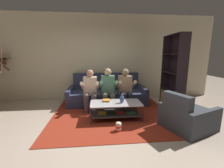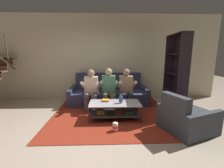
{
  "view_description": "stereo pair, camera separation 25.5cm",
  "coord_description": "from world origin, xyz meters",
  "px_view_note": "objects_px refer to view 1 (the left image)",
  "views": [
    {
      "loc": [
        0.04,
        -2.87,
        1.58
      ],
      "look_at": [
        0.42,
        1.0,
        0.8
      ],
      "focal_mm": 24.0,
      "sensor_mm": 36.0,
      "label": 1
    },
    {
      "loc": [
        0.29,
        -2.89,
        1.58
      ],
      "look_at": [
        0.42,
        1.0,
        0.8
      ],
      "focal_mm": 24.0,
      "sensor_mm": 36.0,
      "label": 2
    }
  ],
  "objects_px": {
    "couch": "(107,94)",
    "person_seated_left": "(90,89)",
    "coffee_table": "(116,108)",
    "popcorn_tub": "(118,127)",
    "person_seated_right": "(126,88)",
    "armchair": "(187,117)",
    "bookshelf": "(173,79)",
    "vase": "(122,99)",
    "book_stack": "(106,100)",
    "person_seated_middle": "(108,88)"
  },
  "relations": [
    {
      "from": "couch",
      "to": "person_seated_left",
      "type": "distance_m",
      "value": 0.85
    },
    {
      "from": "person_seated_left",
      "to": "coffee_table",
      "type": "bearing_deg",
      "value": -47.38
    },
    {
      "from": "coffee_table",
      "to": "popcorn_tub",
      "type": "xyz_separation_m",
      "value": [
        -0.02,
        -0.62,
        -0.17
      ]
    },
    {
      "from": "person_seated_right",
      "to": "armchair",
      "type": "bearing_deg",
      "value": -51.46
    },
    {
      "from": "bookshelf",
      "to": "armchair",
      "type": "distance_m",
      "value": 1.46
    },
    {
      "from": "vase",
      "to": "popcorn_tub",
      "type": "xyz_separation_m",
      "value": [
        -0.17,
        -0.6,
        -0.42
      ]
    },
    {
      "from": "person_seated_left",
      "to": "person_seated_right",
      "type": "bearing_deg",
      "value": 0.08
    },
    {
      "from": "coffee_table",
      "to": "vase",
      "type": "height_order",
      "value": "vase"
    },
    {
      "from": "person_seated_left",
      "to": "vase",
      "type": "xyz_separation_m",
      "value": [
        0.79,
        -0.72,
        -0.1
      ]
    },
    {
      "from": "bookshelf",
      "to": "popcorn_tub",
      "type": "distance_m",
      "value": 2.32
    },
    {
      "from": "couch",
      "to": "coffee_table",
      "type": "relative_size",
      "value": 1.99
    },
    {
      "from": "armchair",
      "to": "popcorn_tub",
      "type": "height_order",
      "value": "armchair"
    },
    {
      "from": "person_seated_left",
      "to": "popcorn_tub",
      "type": "bearing_deg",
      "value": -64.7
    },
    {
      "from": "person_seated_left",
      "to": "armchair",
      "type": "relative_size",
      "value": 0.99
    },
    {
      "from": "book_stack",
      "to": "popcorn_tub",
      "type": "xyz_separation_m",
      "value": [
        0.2,
        -0.76,
        -0.33
      ]
    },
    {
      "from": "person_seated_middle",
      "to": "popcorn_tub",
      "type": "height_order",
      "value": "person_seated_middle"
    },
    {
      "from": "couch",
      "to": "book_stack",
      "type": "height_order",
      "value": "couch"
    },
    {
      "from": "person_seated_right",
      "to": "coffee_table",
      "type": "bearing_deg",
      "value": -118.31
    },
    {
      "from": "person_seated_middle",
      "to": "vase",
      "type": "distance_m",
      "value": 0.78
    },
    {
      "from": "person_seated_left",
      "to": "book_stack",
      "type": "relative_size",
      "value": 5.74
    },
    {
      "from": "person_seated_left",
      "to": "bookshelf",
      "type": "distance_m",
      "value": 2.42
    },
    {
      "from": "bookshelf",
      "to": "person_seated_left",
      "type": "bearing_deg",
      "value": 178.7
    },
    {
      "from": "couch",
      "to": "popcorn_tub",
      "type": "bearing_deg",
      "value": -86.57
    },
    {
      "from": "bookshelf",
      "to": "coffee_table",
      "type": "bearing_deg",
      "value": -159.93
    },
    {
      "from": "person_seated_right",
      "to": "bookshelf",
      "type": "bearing_deg",
      "value": -2.31
    },
    {
      "from": "armchair",
      "to": "popcorn_tub",
      "type": "relative_size",
      "value": 5.86
    },
    {
      "from": "person_seated_right",
      "to": "couch",
      "type": "bearing_deg",
      "value": 130.62
    },
    {
      "from": "person_seated_left",
      "to": "coffee_table",
      "type": "distance_m",
      "value": 1.01
    },
    {
      "from": "couch",
      "to": "armchair",
      "type": "height_order",
      "value": "couch"
    },
    {
      "from": "bookshelf",
      "to": "armchair",
      "type": "relative_size",
      "value": 1.81
    },
    {
      "from": "coffee_table",
      "to": "book_stack",
      "type": "height_order",
      "value": "book_stack"
    },
    {
      "from": "couch",
      "to": "vase",
      "type": "height_order",
      "value": "couch"
    },
    {
      "from": "person_seated_left",
      "to": "armchair",
      "type": "bearing_deg",
      "value": -32.72
    },
    {
      "from": "couch",
      "to": "person_seated_right",
      "type": "distance_m",
      "value": 0.85
    },
    {
      "from": "coffee_table",
      "to": "bookshelf",
      "type": "relative_size",
      "value": 0.59
    },
    {
      "from": "popcorn_tub",
      "to": "person_seated_middle",
      "type": "bearing_deg",
      "value": 94.96
    },
    {
      "from": "person_seated_left",
      "to": "person_seated_right",
      "type": "xyz_separation_m",
      "value": [
        1.02,
        0.0,
        0.01
      ]
    },
    {
      "from": "vase",
      "to": "book_stack",
      "type": "xyz_separation_m",
      "value": [
        -0.37,
        0.16,
        -0.08
      ]
    },
    {
      "from": "popcorn_tub",
      "to": "book_stack",
      "type": "bearing_deg",
      "value": 104.94
    },
    {
      "from": "popcorn_tub",
      "to": "couch",
      "type": "bearing_deg",
      "value": 93.43
    },
    {
      "from": "bookshelf",
      "to": "popcorn_tub",
      "type": "bearing_deg",
      "value": -144.57
    },
    {
      "from": "person_seated_left",
      "to": "person_seated_middle",
      "type": "xyz_separation_m",
      "value": [
        0.51,
        0.0,
        0.01
      ]
    },
    {
      "from": "book_stack",
      "to": "armchair",
      "type": "xyz_separation_m",
      "value": [
        1.67,
        -0.78,
        -0.17
      ]
    },
    {
      "from": "book_stack",
      "to": "popcorn_tub",
      "type": "relative_size",
      "value": 1.01
    },
    {
      "from": "person_seated_right",
      "to": "bookshelf",
      "type": "xyz_separation_m",
      "value": [
        1.39,
        -0.06,
        0.25
      ]
    },
    {
      "from": "person_seated_middle",
      "to": "coffee_table",
      "type": "bearing_deg",
      "value": -79.27
    },
    {
      "from": "coffee_table",
      "to": "book_stack",
      "type": "distance_m",
      "value": 0.31
    },
    {
      "from": "person_seated_left",
      "to": "popcorn_tub",
      "type": "xyz_separation_m",
      "value": [
        0.62,
        -1.32,
        -0.52
      ]
    },
    {
      "from": "book_stack",
      "to": "bookshelf",
      "type": "xyz_separation_m",
      "value": [
        1.98,
        0.51,
        0.44
      ]
    },
    {
      "from": "couch",
      "to": "coffee_table",
      "type": "distance_m",
      "value": 1.3
    }
  ]
}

